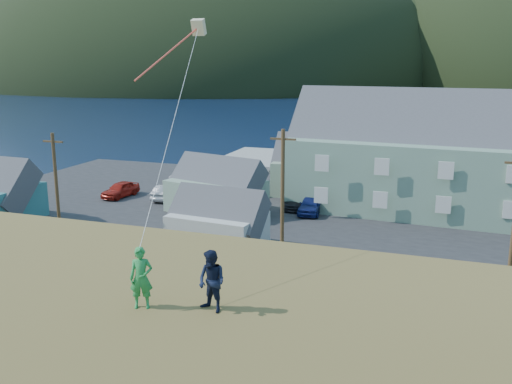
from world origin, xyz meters
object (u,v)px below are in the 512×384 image
wharf (321,163)px  shed_white (218,221)px  kite_flyer_green (141,278)px  shed_palegreen_near (216,187)px  shed_palegreen_far (329,167)px  kite_flyer_navy (212,281)px  lodge (509,161)px

wharf → shed_white: (0.19, -34.50, 1.66)m
wharf → kite_flyer_green: bearing=-81.8°
shed_palegreen_near → wharf: bearing=96.2°
shed_white → shed_palegreen_far: shed_palegreen_far is taller
shed_palegreen_near → kite_flyer_navy: (14.15, -33.37, 5.68)m
shed_palegreen_near → shed_white: 10.14m
shed_white → kite_flyer_green: (8.29, -24.47, 5.91)m
shed_palegreen_far → lodge: bearing=-15.3°
kite_flyer_navy → shed_palegreen_near: bearing=133.1°
shed_palegreen_far → kite_flyer_navy: 44.10m
lodge → kite_flyer_navy: bearing=-100.5°
shed_palegreen_near → kite_flyer_green: size_ratio=5.82×
wharf → shed_white: size_ratio=3.59×
wharf → shed_palegreen_far: shed_palegreen_far is taller
lodge → shed_palegreen_near: bearing=-161.6°
kite_flyer_green → kite_flyer_navy: (1.80, 0.40, -0.01)m
shed_palegreen_near → kite_flyer_navy: bearing=-52.1°
shed_white → shed_palegreen_far: size_ratio=0.63×
lodge → shed_palegreen_far: size_ratio=3.37×
lodge → shed_palegreen_far: (-16.23, 3.70, -2.24)m
kite_flyer_green → shed_palegreen_far: bearing=73.3°
lodge → kite_flyer_navy: size_ratio=23.81×
wharf → shed_palegreen_near: bearing=-98.7°
kite_flyer_green → shed_white: bearing=86.5°
shed_white → kite_flyer_green: kite_flyer_green is taller
shed_palegreen_near → kite_flyer_navy: size_ratio=5.90×
kite_flyer_navy → wharf: bearing=120.1°
shed_palegreen_near → kite_flyer_green: (12.35, -33.77, 5.69)m
kite_flyer_navy → shed_white: bearing=132.8°
wharf → shed_white: 34.54m
kite_flyer_green → kite_flyer_navy: bearing=-9.7°
shed_white → kite_flyer_navy: kite_flyer_navy is taller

